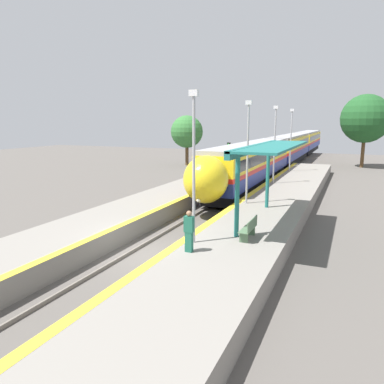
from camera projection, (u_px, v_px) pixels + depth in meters
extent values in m
plane|color=#56514C|center=(146.00, 255.00, 16.61)|extent=(120.00, 120.00, 0.00)
cube|color=slate|center=(132.00, 251.00, 16.88)|extent=(0.08, 90.00, 0.15)
cube|color=slate|center=(160.00, 256.00, 16.32)|extent=(0.08, 90.00, 0.15)
cube|color=black|center=(251.00, 181.00, 33.14)|extent=(2.46, 18.48, 0.83)
cube|color=navy|center=(252.00, 171.00, 32.97)|extent=(2.80, 20.09, 0.93)
cube|color=red|center=(252.00, 164.00, 32.86)|extent=(2.81, 20.09, 0.32)
cube|color=yellow|center=(252.00, 154.00, 32.69)|extent=(2.80, 20.09, 1.40)
cube|color=black|center=(252.00, 155.00, 32.71)|extent=(2.83, 18.48, 0.77)
cube|color=#9E9EA3|center=(252.00, 145.00, 32.54)|extent=(2.52, 20.09, 0.30)
cylinder|color=black|center=(216.00, 198.00, 26.84)|extent=(0.12, 0.92, 0.92)
cylinder|color=black|center=(235.00, 199.00, 26.28)|extent=(0.12, 0.92, 0.92)
cylinder|color=black|center=(225.00, 192.00, 28.82)|extent=(0.12, 0.92, 0.92)
cylinder|color=black|center=(243.00, 194.00, 28.26)|extent=(0.12, 0.92, 0.92)
cylinder|color=black|center=(257.00, 175.00, 38.07)|extent=(0.12, 0.92, 0.92)
cylinder|color=black|center=(271.00, 176.00, 37.51)|extent=(0.12, 0.92, 0.92)
cylinder|color=black|center=(262.00, 172.00, 40.06)|extent=(0.12, 0.92, 0.92)
cylinder|color=black|center=(276.00, 173.00, 39.50)|extent=(0.12, 0.92, 0.92)
ellipsoid|color=yellow|center=(206.00, 179.00, 22.78)|extent=(2.69, 3.24, 2.91)
ellipsoid|color=black|center=(204.00, 172.00, 22.32)|extent=(1.96, 1.89, 1.48)
sphere|color=#F9F4CC|center=(198.00, 200.00, 21.88)|extent=(0.24, 0.24, 0.24)
cube|color=black|center=(289.00, 159.00, 51.97)|extent=(2.46, 18.48, 0.83)
cube|color=navy|center=(290.00, 153.00, 51.81)|extent=(2.80, 20.09, 0.93)
cube|color=red|center=(290.00, 149.00, 51.69)|extent=(2.81, 20.09, 0.32)
cube|color=yellow|center=(290.00, 142.00, 51.53)|extent=(2.80, 20.09, 1.40)
cube|color=black|center=(290.00, 143.00, 51.55)|extent=(2.83, 18.48, 0.77)
cube|color=#9E9EA3|center=(290.00, 136.00, 51.37)|extent=(2.52, 20.09, 0.30)
cylinder|color=black|center=(274.00, 166.00, 45.68)|extent=(0.12, 0.92, 0.92)
cylinder|color=black|center=(286.00, 167.00, 45.12)|extent=(0.12, 0.92, 0.92)
cylinder|color=black|center=(277.00, 164.00, 47.66)|extent=(0.12, 0.92, 0.92)
cylinder|color=black|center=(289.00, 165.00, 47.10)|extent=(0.12, 0.92, 0.92)
cylinder|color=black|center=(290.00, 157.00, 56.91)|extent=(0.12, 0.92, 0.92)
cylinder|color=black|center=(300.00, 158.00, 56.35)|extent=(0.12, 0.92, 0.92)
cylinder|color=black|center=(292.00, 156.00, 58.90)|extent=(0.12, 0.92, 0.92)
cylinder|color=black|center=(302.00, 156.00, 58.33)|extent=(0.12, 0.92, 0.92)
cube|color=black|center=(307.00, 149.00, 70.81)|extent=(2.46, 18.48, 0.83)
cube|color=navy|center=(307.00, 145.00, 70.65)|extent=(2.80, 20.09, 0.93)
cube|color=red|center=(308.00, 141.00, 70.53)|extent=(2.81, 20.09, 0.32)
cube|color=yellow|center=(308.00, 137.00, 70.37)|extent=(2.80, 20.09, 1.40)
cube|color=black|center=(308.00, 137.00, 70.38)|extent=(2.83, 18.48, 0.77)
cube|color=#9E9EA3|center=(308.00, 132.00, 70.21)|extent=(2.52, 20.09, 0.30)
cylinder|color=black|center=(298.00, 153.00, 64.52)|extent=(0.12, 0.92, 0.92)
cylinder|color=black|center=(306.00, 153.00, 63.96)|extent=(0.12, 0.92, 0.92)
cylinder|color=black|center=(299.00, 152.00, 66.50)|extent=(0.12, 0.92, 0.92)
cylinder|color=black|center=(308.00, 152.00, 65.94)|extent=(0.12, 0.92, 0.92)
cylinder|color=black|center=(306.00, 148.00, 75.75)|extent=(0.12, 0.92, 0.92)
cylinder|color=black|center=(314.00, 148.00, 75.19)|extent=(0.12, 0.92, 0.92)
cylinder|color=black|center=(308.00, 148.00, 77.73)|extent=(0.12, 0.92, 0.92)
cylinder|color=black|center=(315.00, 148.00, 77.17)|extent=(0.12, 0.92, 0.92)
cube|color=gray|center=(227.00, 257.00, 15.05)|extent=(4.21, 64.00, 0.95)
cube|color=yellow|center=(184.00, 240.00, 15.71)|extent=(0.40, 64.00, 0.01)
cube|color=gray|center=(81.00, 236.00, 17.91)|extent=(3.77, 64.00, 0.95)
cube|color=yellow|center=(110.00, 230.00, 17.17)|extent=(0.40, 64.00, 0.01)
cube|color=#4C6B4C|center=(244.00, 238.00, 15.35)|extent=(0.36, 0.06, 0.42)
cube|color=#4C6B4C|center=(251.00, 230.00, 16.38)|extent=(0.36, 0.06, 0.42)
cube|color=#4C6B4C|center=(248.00, 229.00, 15.82)|extent=(0.44, 1.53, 0.03)
cube|color=#4C6B4C|center=(252.00, 224.00, 15.70)|extent=(0.04, 1.53, 0.44)
cube|color=#1E604C|center=(189.00, 242.00, 14.24)|extent=(0.28, 0.20, 0.78)
cube|color=#1E604C|center=(189.00, 224.00, 14.11)|extent=(0.36, 0.22, 0.62)
sphere|color=#936B4C|center=(189.00, 213.00, 14.03)|extent=(0.21, 0.21, 0.21)
cylinder|color=#59595E|center=(228.00, 168.00, 34.68)|extent=(0.14, 0.14, 3.24)
cube|color=black|center=(229.00, 146.00, 34.31)|extent=(0.28, 0.20, 0.70)
sphere|color=#1ED833|center=(228.00, 145.00, 34.18)|extent=(0.14, 0.14, 0.14)
sphere|color=#330A0A|center=(228.00, 148.00, 34.25)|extent=(0.14, 0.14, 0.14)
cylinder|color=#9E9EA3|center=(194.00, 172.00, 14.88)|extent=(0.12, 0.12, 5.86)
cube|color=silver|center=(194.00, 93.00, 14.32)|extent=(0.36, 0.20, 0.24)
cylinder|color=#9E9EA3|center=(247.00, 155.00, 22.23)|extent=(0.12, 0.12, 5.86)
cube|color=silver|center=(249.00, 103.00, 21.66)|extent=(0.36, 0.20, 0.24)
cylinder|color=#9E9EA3|center=(274.00, 147.00, 29.57)|extent=(0.12, 0.12, 5.86)
cube|color=silver|center=(276.00, 107.00, 29.00)|extent=(0.36, 0.20, 0.24)
cylinder|color=#9E9EA3|center=(291.00, 142.00, 36.91)|extent=(0.12, 0.12, 5.86)
cube|color=silver|center=(292.00, 110.00, 36.34)|extent=(0.36, 0.20, 0.24)
cylinder|color=#1E6B66|center=(237.00, 197.00, 15.88)|extent=(0.20, 0.20, 3.52)
cylinder|color=#1E6B66|center=(268.00, 177.00, 21.36)|extent=(0.20, 0.20, 3.52)
cube|color=#1E6B66|center=(256.00, 148.00, 18.27)|extent=(0.24, 9.08, 0.36)
cube|color=#1E6B66|center=(274.00, 146.00, 17.90)|extent=(2.00, 9.08, 0.10)
cylinder|color=brown|center=(187.00, 155.00, 50.27)|extent=(0.44, 0.44, 2.78)
sphere|color=#337033|center=(187.00, 132.00, 49.69)|extent=(4.28, 4.28, 4.28)
cylinder|color=brown|center=(363.00, 153.00, 47.87)|extent=(0.44, 0.44, 3.74)
sphere|color=#1E5123|center=(366.00, 119.00, 47.06)|extent=(6.08, 6.08, 6.08)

